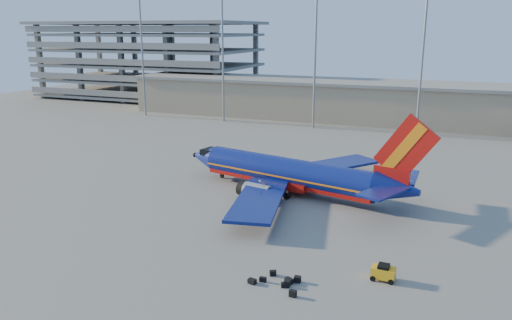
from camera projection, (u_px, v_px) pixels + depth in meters
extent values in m
plane|color=slate|center=(248.00, 201.00, 57.89)|extent=(220.00, 220.00, 0.00)
cube|color=#9E896D|center=(398.00, 104.00, 105.33)|extent=(120.00, 15.00, 8.00)
cube|color=slate|center=(399.00, 84.00, 104.26)|extent=(122.00, 16.00, 0.60)
cube|color=slate|center=(151.00, 94.00, 146.39)|extent=(60.00, 30.00, 0.70)
cube|color=slate|center=(150.00, 79.00, 145.33)|extent=(60.00, 30.00, 0.70)
cube|color=slate|center=(149.00, 65.00, 144.26)|extent=(60.00, 30.00, 0.70)
cube|color=slate|center=(149.00, 50.00, 143.19)|extent=(60.00, 30.00, 0.70)
cube|color=slate|center=(148.00, 35.00, 142.12)|extent=(60.00, 30.00, 0.70)
cube|color=slate|center=(147.00, 23.00, 141.31)|extent=(62.00, 32.00, 0.80)
cube|color=slate|center=(173.00, 58.00, 155.65)|extent=(1.20, 1.20, 21.00)
cylinder|color=gray|center=(142.00, 54.00, 111.83)|extent=(0.44, 0.44, 28.00)
cylinder|color=gray|center=(223.00, 55.00, 104.63)|extent=(0.44, 0.44, 28.00)
cylinder|color=gray|center=(315.00, 57.00, 97.42)|extent=(0.44, 0.44, 28.00)
cylinder|color=gray|center=(422.00, 60.00, 90.22)|extent=(0.44, 0.44, 28.00)
cylinder|color=navy|center=(288.00, 172.00, 60.62)|extent=(22.58, 8.28, 3.45)
cube|color=#A7120D|center=(288.00, 179.00, 60.85)|extent=(22.43, 7.64, 1.21)
cube|color=orange|center=(288.00, 174.00, 60.68)|extent=(22.58, 8.31, 0.21)
cone|color=navy|center=(205.00, 157.00, 67.83)|extent=(4.58, 4.22, 3.45)
cube|color=black|center=(212.00, 152.00, 66.94)|extent=(2.71, 2.86, 0.75)
cone|color=navy|center=(397.00, 189.00, 53.07)|extent=(5.48, 4.43, 3.45)
cube|color=#A7120D|center=(391.00, 177.00, 53.16)|extent=(3.93, 1.36, 2.05)
cube|color=#A7120D|center=(406.00, 148.00, 51.62)|extent=(6.74, 1.79, 7.44)
cube|color=orange|center=(404.00, 148.00, 51.72)|extent=(4.53, 1.38, 5.83)
cube|color=navy|center=(404.00, 177.00, 55.67)|extent=(2.87, 6.00, 0.21)
cube|color=navy|center=(384.00, 192.00, 50.63)|extent=(5.03, 6.59, 0.21)
cube|color=navy|center=(328.00, 166.00, 66.60)|extent=(12.37, 14.37, 0.33)
cube|color=navy|center=(259.00, 199.00, 53.54)|extent=(7.40, 15.08, 0.33)
cube|color=#A7120D|center=(291.00, 182.00, 60.69)|extent=(6.25, 4.77, 0.93)
cylinder|color=gray|center=(299.00, 173.00, 65.46)|extent=(3.70, 2.65, 1.96)
cylinder|color=gray|center=(258.00, 192.00, 57.74)|extent=(3.70, 2.65, 1.96)
cylinder|color=gray|center=(222.00, 174.00, 66.75)|extent=(0.27, 0.27, 1.03)
cylinder|color=black|center=(222.00, 176.00, 66.81)|extent=(0.63, 0.36, 0.60)
cylinder|color=black|center=(307.00, 186.00, 62.32)|extent=(0.88, 0.67, 0.78)
cylinder|color=black|center=(287.00, 196.00, 58.46)|extent=(0.88, 0.67, 0.78)
cube|color=#EAA414|center=(383.00, 273.00, 39.47)|extent=(1.88, 1.12, 0.88)
cube|color=black|center=(384.00, 267.00, 39.34)|extent=(0.91, 1.00, 0.31)
cylinder|color=black|center=(375.00, 273.00, 40.28)|extent=(0.46, 0.17, 0.46)
cylinder|color=black|center=(373.00, 278.00, 39.43)|extent=(0.46, 0.17, 0.46)
cylinder|color=black|center=(393.00, 277.00, 39.73)|extent=(0.46, 0.17, 0.46)
cylinder|color=black|center=(391.00, 282.00, 38.88)|extent=(0.46, 0.17, 0.46)
cube|color=black|center=(252.00, 281.00, 39.08)|extent=(0.71, 0.56, 0.38)
cube|color=black|center=(287.00, 284.00, 38.57)|extent=(0.48, 0.40, 0.50)
cube|color=black|center=(293.00, 294.00, 37.11)|extent=(0.57, 0.39, 0.51)
cube|color=black|center=(263.00, 279.00, 39.33)|extent=(0.56, 0.33, 0.40)
cube|color=black|center=(284.00, 285.00, 38.50)|extent=(0.53, 0.46, 0.40)
cube|color=black|center=(298.00, 279.00, 39.27)|extent=(0.55, 0.46, 0.49)
cube|color=black|center=(273.00, 273.00, 40.33)|extent=(0.62, 0.55, 0.43)
cube|color=black|center=(289.00, 281.00, 39.10)|extent=(0.76, 0.67, 0.43)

